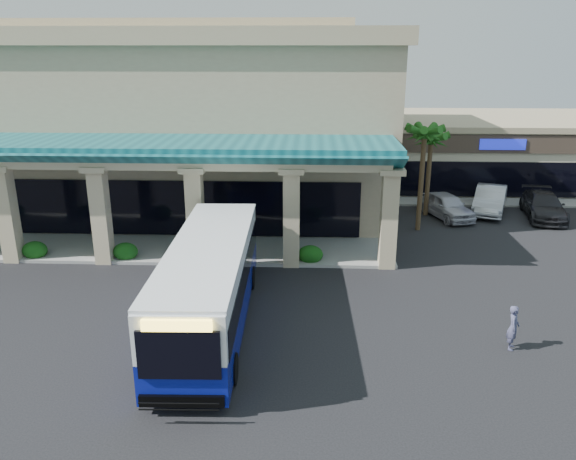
{
  "coord_description": "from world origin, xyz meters",
  "views": [
    {
      "loc": [
        2.42,
        -19.74,
        9.91
      ],
      "look_at": [
        1.4,
        3.87,
        2.2
      ],
      "focal_mm": 35.0,
      "sensor_mm": 36.0,
      "label": 1
    }
  ],
  "objects_px": {
    "pedestrian": "(513,327)",
    "car_white": "(490,200)",
    "transit_bus": "(210,285)",
    "car_silver": "(447,206)",
    "car_red": "(543,206)"
  },
  "relations": [
    {
      "from": "car_silver",
      "to": "pedestrian",
      "type": "bearing_deg",
      "value": -113.01
    },
    {
      "from": "transit_bus",
      "to": "pedestrian",
      "type": "relative_size",
      "value": 7.23
    },
    {
      "from": "transit_bus",
      "to": "car_white",
      "type": "distance_m",
      "value": 21.69
    },
    {
      "from": "transit_bus",
      "to": "pedestrian",
      "type": "xyz_separation_m",
      "value": [
        10.63,
        -1.25,
        -0.82
      ]
    },
    {
      "from": "car_red",
      "to": "car_white",
      "type": "bearing_deg",
      "value": 169.13
    },
    {
      "from": "car_white",
      "to": "car_red",
      "type": "bearing_deg",
      "value": 0.87
    },
    {
      "from": "car_silver",
      "to": "car_white",
      "type": "distance_m",
      "value": 3.24
    },
    {
      "from": "car_silver",
      "to": "car_white",
      "type": "xyz_separation_m",
      "value": [
        2.97,
        1.29,
        0.08
      ]
    },
    {
      "from": "pedestrian",
      "to": "car_red",
      "type": "height_order",
      "value": "pedestrian"
    },
    {
      "from": "pedestrian",
      "to": "car_white",
      "type": "height_order",
      "value": "car_white"
    },
    {
      "from": "pedestrian",
      "to": "car_white",
      "type": "xyz_separation_m",
      "value": [
        4.24,
        17.02,
        0.03
      ]
    },
    {
      "from": "transit_bus",
      "to": "pedestrian",
      "type": "distance_m",
      "value": 10.73
    },
    {
      "from": "pedestrian",
      "to": "car_silver",
      "type": "bearing_deg",
      "value": 14.99
    },
    {
      "from": "car_white",
      "to": "car_silver",
      "type": "bearing_deg",
      "value": -135.65
    },
    {
      "from": "pedestrian",
      "to": "car_white",
      "type": "relative_size",
      "value": 0.32
    }
  ]
}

